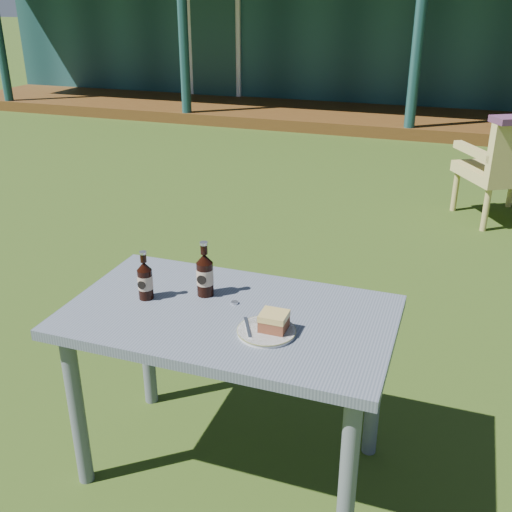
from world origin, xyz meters
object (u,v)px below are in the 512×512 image
at_px(plate, 266,331).
at_px(cafe_table, 229,336).
at_px(cake_slice, 274,321).
at_px(armchair_left, 511,165).
at_px(cola_bottle_far, 145,280).
at_px(cola_bottle_near, 205,274).

bearing_deg(plate, cafe_table, 151.70).
distance_m(cake_slice, armchair_left, 3.67).
height_order(cola_bottle_far, armchair_left, cola_bottle_far).
xyz_separation_m(cola_bottle_near, cola_bottle_far, (-0.20, -0.10, -0.01)).
bearing_deg(cake_slice, cafe_table, 157.62).
distance_m(cafe_table, plate, 0.23).
bearing_deg(plate, cake_slice, 31.49).
bearing_deg(armchair_left, cola_bottle_far, -112.80).
distance_m(cafe_table, cola_bottle_far, 0.38).
height_order(cake_slice, cola_bottle_near, cola_bottle_near).
bearing_deg(cola_bottle_near, cola_bottle_far, -153.19).
bearing_deg(plate, cola_bottle_near, 148.16).
xyz_separation_m(plate, cake_slice, (0.02, 0.01, 0.04)).
xyz_separation_m(cafe_table, armchair_left, (1.12, 3.46, -0.12)).
bearing_deg(cake_slice, armchair_left, 75.48).
distance_m(cola_bottle_far, armchair_left, 3.77).
distance_m(cola_bottle_near, armchair_left, 3.60).
relative_size(cake_slice, cola_bottle_far, 0.48).
relative_size(plate, cola_bottle_far, 1.05).
height_order(cafe_table, cola_bottle_far, cola_bottle_far).
distance_m(cafe_table, cake_slice, 0.26).
relative_size(plate, cola_bottle_near, 0.93).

